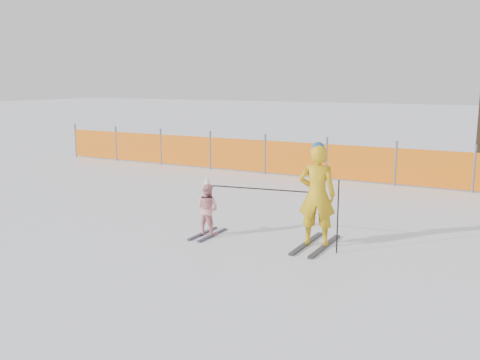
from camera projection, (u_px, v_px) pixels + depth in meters
name	position (u px, v px, depth m)	size (l,w,h in m)	color
ground	(227.00, 237.00, 9.99)	(120.00, 120.00, 0.00)	white
adult	(317.00, 195.00, 9.28)	(0.73, 1.44, 1.85)	black
child	(207.00, 208.00, 10.01)	(0.49, 0.98, 1.15)	black
ski_poles	(291.00, 200.00, 9.33)	(2.38, 0.32, 1.26)	black
safety_fence	(276.00, 157.00, 16.45)	(16.86, 0.06, 1.25)	#595960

